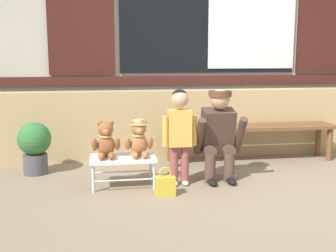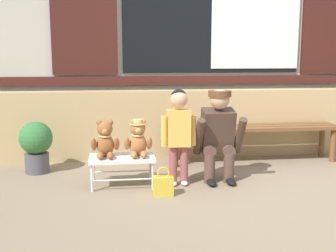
# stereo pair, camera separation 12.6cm
# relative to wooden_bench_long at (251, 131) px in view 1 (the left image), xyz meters

# --- Properties ---
(ground_plane) EXTENTS (60.00, 60.00, 0.00)m
(ground_plane) POSITION_rel_wooden_bench_long_xyz_m (-0.34, -1.06, -0.37)
(ground_plane) COLOR #84725B
(brick_low_wall) EXTENTS (7.44, 0.25, 0.85)m
(brick_low_wall) POSITION_rel_wooden_bench_long_xyz_m (-0.34, 0.37, 0.05)
(brick_low_wall) COLOR tan
(brick_low_wall) RESTS_ON ground
(shop_facade) EXTENTS (7.60, 0.26, 3.66)m
(shop_facade) POSITION_rel_wooden_bench_long_xyz_m (-0.33, 0.88, 1.46)
(shop_facade) COLOR #B7B2A3
(shop_facade) RESTS_ON ground
(wooden_bench_long) EXTENTS (2.10, 0.40, 0.44)m
(wooden_bench_long) POSITION_rel_wooden_bench_long_xyz_m (0.00, 0.00, 0.00)
(wooden_bench_long) COLOR brown
(wooden_bench_long) RESTS_ON ground
(small_display_bench) EXTENTS (0.64, 0.36, 0.30)m
(small_display_bench) POSITION_rel_wooden_bench_long_xyz_m (-1.59, -0.77, -0.11)
(small_display_bench) COLOR silver
(small_display_bench) RESTS_ON ground
(teddy_bear_plain) EXTENTS (0.28, 0.26, 0.36)m
(teddy_bear_plain) POSITION_rel_wooden_bench_long_xyz_m (-1.75, -0.77, 0.09)
(teddy_bear_plain) COLOR #93562D
(teddy_bear_plain) RESTS_ON small_display_bench
(teddy_bear_with_hat) EXTENTS (0.28, 0.27, 0.36)m
(teddy_bear_with_hat) POSITION_rel_wooden_bench_long_xyz_m (-1.43, -0.77, 0.10)
(teddy_bear_with_hat) COLOR #A86B3D
(teddy_bear_with_hat) RESTS_ON small_display_bench
(child_standing) EXTENTS (0.35, 0.18, 0.96)m
(child_standing) POSITION_rel_wooden_bench_long_xyz_m (-1.04, -0.82, 0.22)
(child_standing) COLOR #994C4C
(child_standing) RESTS_ON ground
(adult_crouching) EXTENTS (0.50, 0.49, 0.95)m
(adult_crouching) POSITION_rel_wooden_bench_long_xyz_m (-0.61, -0.71, 0.11)
(adult_crouching) COLOR brown
(adult_crouching) RESTS_ON ground
(handbag_on_ground) EXTENTS (0.18, 0.11, 0.27)m
(handbag_on_ground) POSITION_rel_wooden_bench_long_xyz_m (-1.22, -1.12, -0.28)
(handbag_on_ground) COLOR gold
(handbag_on_ground) RESTS_ON ground
(potted_plant) EXTENTS (0.36, 0.36, 0.57)m
(potted_plant) POSITION_rel_wooden_bench_long_xyz_m (-2.52, -0.18, -0.05)
(potted_plant) COLOR #4C4C51
(potted_plant) RESTS_ON ground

